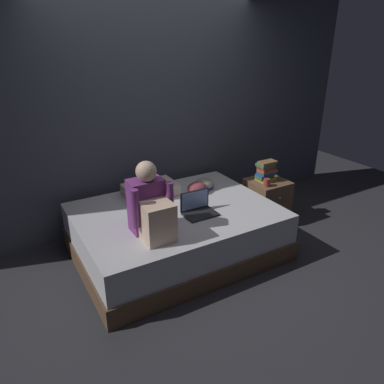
{
  "coord_description": "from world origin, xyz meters",
  "views": [
    {
      "loc": [
        -1.72,
        -2.63,
        2.12
      ],
      "look_at": [
        -0.13,
        0.1,
        0.75
      ],
      "focal_mm": 33.98,
      "sensor_mm": 36.0,
      "label": 1
    }
  ],
  "objects_px": {
    "person_sitting": "(151,208)",
    "pillow": "(150,190)",
    "book_stack": "(266,171)",
    "clothes_pile": "(201,186)",
    "laptop": "(198,208)",
    "mug": "(267,183)",
    "nightstand": "(266,201)",
    "bed": "(176,231)"
  },
  "relations": [
    {
      "from": "bed",
      "to": "pillow",
      "type": "xyz_separation_m",
      "value": [
        -0.07,
        0.45,
        0.32
      ]
    },
    {
      "from": "person_sitting",
      "to": "pillow",
      "type": "relative_size",
      "value": 1.17
    },
    {
      "from": "nightstand",
      "to": "pillow",
      "type": "relative_size",
      "value": 0.93
    },
    {
      "from": "bed",
      "to": "mug",
      "type": "xyz_separation_m",
      "value": [
        1.17,
        -0.03,
        0.32
      ]
    },
    {
      "from": "laptop",
      "to": "book_stack",
      "type": "relative_size",
      "value": 1.3
    },
    {
      "from": "laptop",
      "to": "clothes_pile",
      "type": "height_order",
      "value": "laptop"
    },
    {
      "from": "nightstand",
      "to": "pillow",
      "type": "distance_m",
      "value": 1.45
    },
    {
      "from": "person_sitting",
      "to": "book_stack",
      "type": "bearing_deg",
      "value": 14.4
    },
    {
      "from": "clothes_pile",
      "to": "person_sitting",
      "type": "bearing_deg",
      "value": -145.84
    },
    {
      "from": "bed",
      "to": "mug",
      "type": "height_order",
      "value": "mug"
    },
    {
      "from": "clothes_pile",
      "to": "pillow",
      "type": "bearing_deg",
      "value": 163.54
    },
    {
      "from": "laptop",
      "to": "pillow",
      "type": "height_order",
      "value": "laptop"
    },
    {
      "from": "bed",
      "to": "person_sitting",
      "type": "distance_m",
      "value": 0.72
    },
    {
      "from": "book_stack",
      "to": "mug",
      "type": "bearing_deg",
      "value": -126.35
    },
    {
      "from": "laptop",
      "to": "book_stack",
      "type": "height_order",
      "value": "book_stack"
    },
    {
      "from": "pillow",
      "to": "book_stack",
      "type": "height_order",
      "value": "book_stack"
    },
    {
      "from": "nightstand",
      "to": "person_sitting",
      "type": "bearing_deg",
      "value": -166.49
    },
    {
      "from": "laptop",
      "to": "mug",
      "type": "bearing_deg",
      "value": 9.21
    },
    {
      "from": "person_sitting",
      "to": "laptop",
      "type": "bearing_deg",
      "value": 12.64
    },
    {
      "from": "person_sitting",
      "to": "pillow",
      "type": "bearing_deg",
      "value": 66.45
    },
    {
      "from": "person_sitting",
      "to": "laptop",
      "type": "xyz_separation_m",
      "value": [
        0.56,
        0.12,
        -0.2
      ]
    },
    {
      "from": "bed",
      "to": "clothes_pile",
      "type": "relative_size",
      "value": 5.62
    },
    {
      "from": "book_stack",
      "to": "pillow",
      "type": "bearing_deg",
      "value": 166.06
    },
    {
      "from": "nightstand",
      "to": "mug",
      "type": "height_order",
      "value": "mug"
    },
    {
      "from": "nightstand",
      "to": "laptop",
      "type": "xyz_separation_m",
      "value": [
        -1.15,
        -0.29,
        0.3
      ]
    },
    {
      "from": "nightstand",
      "to": "laptop",
      "type": "bearing_deg",
      "value": -166.07
    },
    {
      "from": "pillow",
      "to": "book_stack",
      "type": "bearing_deg",
      "value": -13.94
    },
    {
      "from": "bed",
      "to": "mug",
      "type": "distance_m",
      "value": 1.21
    },
    {
      "from": "bed",
      "to": "mug",
      "type": "relative_size",
      "value": 22.22
    },
    {
      "from": "nightstand",
      "to": "clothes_pile",
      "type": "bearing_deg",
      "value": 166.8
    },
    {
      "from": "bed",
      "to": "clothes_pile",
      "type": "bearing_deg",
      "value": 30.77
    },
    {
      "from": "nightstand",
      "to": "mug",
      "type": "xyz_separation_m",
      "value": [
        -0.13,
        -0.12,
        0.31
      ]
    },
    {
      "from": "laptop",
      "to": "book_stack",
      "type": "xyz_separation_m",
      "value": [
        1.13,
        0.31,
        0.08
      ]
    },
    {
      "from": "nightstand",
      "to": "laptop",
      "type": "distance_m",
      "value": 1.22
    },
    {
      "from": "pillow",
      "to": "nightstand",
      "type": "bearing_deg",
      "value": -14.53
    },
    {
      "from": "bed",
      "to": "laptop",
      "type": "distance_m",
      "value": 0.39
    },
    {
      "from": "person_sitting",
      "to": "pillow",
      "type": "height_order",
      "value": "person_sitting"
    },
    {
      "from": "laptop",
      "to": "mug",
      "type": "height_order",
      "value": "laptop"
    },
    {
      "from": "book_stack",
      "to": "clothes_pile",
      "type": "relative_size",
      "value": 0.69
    },
    {
      "from": "bed",
      "to": "nightstand",
      "type": "distance_m",
      "value": 1.3
    },
    {
      "from": "nightstand",
      "to": "person_sitting",
      "type": "xyz_separation_m",
      "value": [
        -1.71,
        -0.41,
        0.49
      ]
    },
    {
      "from": "bed",
      "to": "pillow",
      "type": "relative_size",
      "value": 3.57
    }
  ]
}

